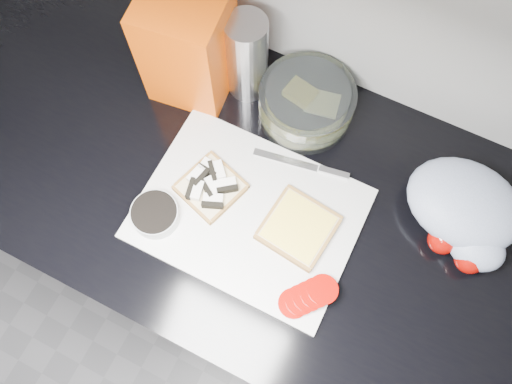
# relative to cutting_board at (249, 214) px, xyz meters

# --- Properties ---
(base_cabinet) EXTENTS (3.50, 0.60, 0.86)m
(base_cabinet) POSITION_rel_cutting_board_xyz_m (0.07, 0.06, -0.48)
(base_cabinet) COLOR black
(base_cabinet) RESTS_ON ground
(countertop) EXTENTS (3.50, 0.64, 0.04)m
(countertop) POSITION_rel_cutting_board_xyz_m (0.07, 0.06, -0.03)
(countertop) COLOR black
(countertop) RESTS_ON base_cabinet
(cutting_board) EXTENTS (0.40, 0.30, 0.01)m
(cutting_board) POSITION_rel_cutting_board_xyz_m (0.00, 0.00, 0.00)
(cutting_board) COLOR silver
(cutting_board) RESTS_ON countertop
(bread_left) EXTENTS (0.14, 0.14, 0.03)m
(bread_left) POSITION_rel_cutting_board_xyz_m (-0.09, 0.01, 0.02)
(bread_left) COLOR beige
(bread_left) RESTS_ON cutting_board
(bread_right) EXTENTS (0.14, 0.14, 0.02)m
(bread_right) POSITION_rel_cutting_board_xyz_m (0.10, 0.01, 0.01)
(bread_right) COLOR beige
(bread_right) RESTS_ON cutting_board
(tomato_slices) EXTENTS (0.11, 0.11, 0.02)m
(tomato_slices) POSITION_rel_cutting_board_xyz_m (0.16, -0.09, 0.02)
(tomato_slices) COLOR #980903
(tomato_slices) RESTS_ON cutting_board
(knife) EXTENTS (0.19, 0.04, 0.01)m
(knife) POSITION_rel_cutting_board_xyz_m (0.07, 0.14, 0.01)
(knife) COLOR silver
(knife) RESTS_ON cutting_board
(seed_tub) EXTENTS (0.09, 0.09, 0.04)m
(seed_tub) POSITION_rel_cutting_board_xyz_m (-0.15, -0.08, 0.02)
(seed_tub) COLOR #A4AAA9
(seed_tub) RESTS_ON countertop
(tub_lid) EXTENTS (0.12, 0.12, 0.01)m
(tub_lid) POSITION_rel_cutting_board_xyz_m (-0.10, 0.10, -0.00)
(tub_lid) COLOR white
(tub_lid) RESTS_ON countertop
(glass_bowl) EXTENTS (0.19, 0.19, 0.08)m
(glass_bowl) POSITION_rel_cutting_board_xyz_m (0.00, 0.24, 0.03)
(glass_bowl) COLOR silver
(glass_bowl) RESTS_ON countertop
(bread_bag) EXTENTS (0.17, 0.16, 0.24)m
(bread_bag) POSITION_rel_cutting_board_xyz_m (-0.23, 0.21, 0.11)
(bread_bag) COLOR #EE4003
(bread_bag) RESTS_ON countertop
(steel_canister) EXTENTS (0.08, 0.08, 0.19)m
(steel_canister) POSITION_rel_cutting_board_xyz_m (-0.13, 0.25, 0.09)
(steel_canister) COLOR #A7A8AC
(steel_canister) RESTS_ON countertop
(grocery_bag) EXTENTS (0.22, 0.20, 0.09)m
(grocery_bag) POSITION_rel_cutting_board_xyz_m (0.35, 0.17, 0.04)
(grocery_bag) COLOR #ADB8D6
(grocery_bag) RESTS_ON countertop
(whole_tomatoes) EXTENTS (0.11, 0.07, 0.05)m
(whole_tomatoes) POSITION_rel_cutting_board_xyz_m (0.36, 0.10, 0.02)
(whole_tomatoes) COLOR #980903
(whole_tomatoes) RESTS_ON countertop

